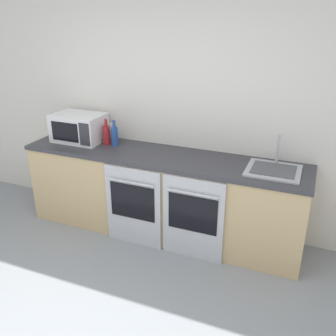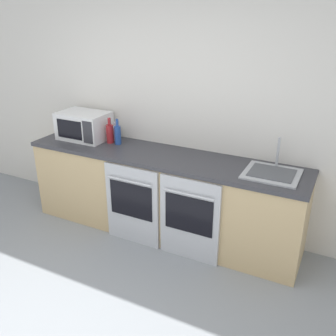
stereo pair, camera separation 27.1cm
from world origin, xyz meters
name	(u,v)px [view 1 (the left image)]	position (x,y,z in m)	size (l,w,h in m)	color
wall_back	(174,106)	(0.00, 2.11, 1.30)	(10.00, 0.06, 2.60)	silver
counter_back	(162,194)	(0.00, 1.78, 0.44)	(2.90, 0.63, 0.88)	tan
oven_left	(133,206)	(-0.17, 1.46, 0.42)	(0.59, 0.06, 0.83)	#B7BABF
oven_right	(193,219)	(0.45, 1.46, 0.42)	(0.59, 0.06, 0.83)	#B7BABF
microwave	(79,128)	(-1.00, 1.84, 1.03)	(0.54, 0.38, 0.30)	silver
bottle_red	(107,134)	(-0.67, 1.85, 0.99)	(0.08, 0.08, 0.28)	maroon
bottle_clear	(112,134)	(-0.66, 1.94, 0.96)	(0.08, 0.08, 0.21)	silver
bottle_blue	(115,136)	(-0.57, 1.85, 0.99)	(0.07, 0.07, 0.28)	#234793
sink	(274,169)	(1.09, 1.78, 0.90)	(0.48, 0.44, 0.29)	#A8AAAF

